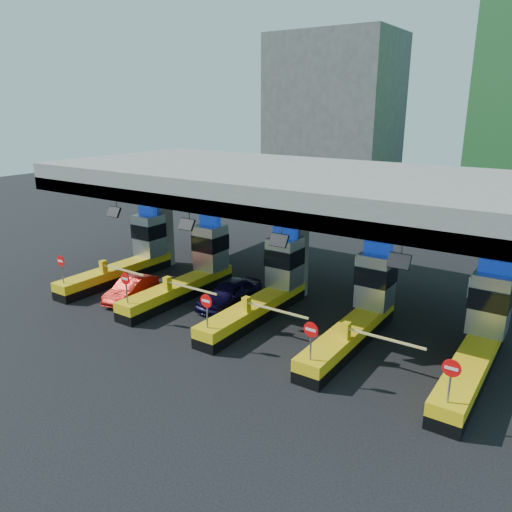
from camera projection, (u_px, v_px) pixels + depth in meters
The scene contains 10 objects.
ground at pixel (266, 314), 25.38m from camera, with size 120.00×120.00×0.00m, color black.
toll_canopy at pixel (297, 186), 25.87m from camera, with size 28.00×12.09×7.00m.
toll_lane_far_left at pixel (132, 254), 30.58m from camera, with size 4.43×8.00×4.16m.
toll_lane_left at pixel (194, 269), 27.89m from camera, with size 4.43×8.00×4.16m.
toll_lane_center at pixel (269, 286), 25.20m from camera, with size 4.43×8.00×4.16m.
toll_lane_right at pixel (362, 308), 22.51m from camera, with size 4.43×8.00×4.16m.
toll_lane_far_right at pixel (480, 336), 19.82m from camera, with size 4.43×8.00×4.16m.
bg_building_concrete at pixel (334, 115), 58.78m from camera, with size 14.00×10.00×18.00m, color #4C4C49.
van at pixel (230, 294), 26.12m from camera, with size 1.68×4.17×1.42m, color black.
red_car at pixel (131, 289), 27.08m from camera, with size 1.27×3.65×1.20m, color red.
Camera 1 is at (12.77, -19.65, 10.20)m, focal length 35.00 mm.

